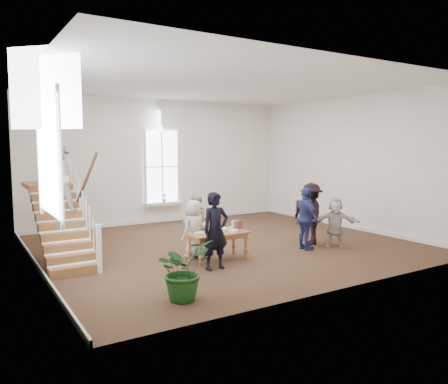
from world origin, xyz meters
TOP-DOWN VIEW (x-y plane):
  - ground at (0.00, 0.00)m, footprint 10.00×10.00m
  - room_shell at (-0.00, 4.39)m, footprint 10.49×10.00m
  - staircase at (-4.34, 0.75)m, footprint 1.10×4.10m
  - library_table at (-1.06, -1.35)m, footprint 1.50×0.82m
  - police_officer at (-1.50, -2.00)m, footprint 0.65×0.43m
  - elderly_woman at (-1.40, -0.75)m, footprint 0.82×0.67m
  - person_yellow at (-1.10, -0.25)m, footprint 0.83×0.69m
  - woman_cluster_a at (1.54, -1.65)m, footprint 0.54×1.04m
  - woman_cluster_b at (2.14, -1.20)m, footprint 1.15×1.31m
  - woman_cluster_c at (2.44, -1.85)m, footprint 1.26×1.14m
  - floor_plant at (-3.01, -3.41)m, footprint 1.20×1.10m
  - side_chair at (4.01, 1.27)m, footprint 0.41×0.41m

SIDE VIEW (x-z plane):
  - ground at x=0.00m, z-range 0.00..0.00m
  - room_shell at x=0.00m, z-range -4.60..5.40m
  - side_chair at x=4.01m, z-range 0.04..0.92m
  - floor_plant at x=-3.01m, z-range 0.00..1.12m
  - library_table at x=-1.06m, z-range 0.24..1.00m
  - woman_cluster_c at x=2.44m, z-range 0.00..1.40m
  - elderly_woman at x=-1.40m, z-range 0.00..1.45m
  - person_yellow at x=-1.10m, z-range 0.00..1.54m
  - woman_cluster_a at x=1.54m, z-range 0.00..1.69m
  - woman_cluster_b at x=2.14m, z-range 0.00..1.76m
  - police_officer at x=-1.50m, z-range 0.00..1.77m
  - staircase at x=-4.34m, z-range 0.16..3.08m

